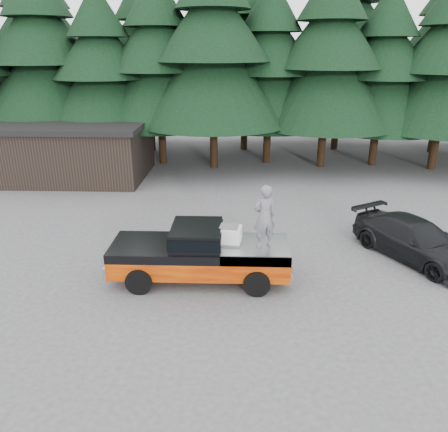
{
  "coord_description": "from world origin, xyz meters",
  "views": [
    {
      "loc": [
        0.62,
        -13.3,
        7.27
      ],
      "look_at": [
        0.16,
        0.0,
        2.15
      ],
      "focal_mm": 35.0,
      "sensor_mm": 36.0,
      "label": 1
    }
  ],
  "objects_px": {
    "air_compressor": "(229,235)",
    "man_on_bed": "(264,217)",
    "pickup_truck": "(200,261)",
    "parked_car": "(415,240)",
    "utility_building": "(77,149)"
  },
  "relations": [
    {
      "from": "parked_car",
      "to": "air_compressor",
      "type": "bearing_deg",
      "value": 164.53
    },
    {
      "from": "man_on_bed",
      "to": "utility_building",
      "type": "height_order",
      "value": "man_on_bed"
    },
    {
      "from": "pickup_truck",
      "to": "utility_building",
      "type": "relative_size",
      "value": 0.71
    },
    {
      "from": "parked_car",
      "to": "utility_building",
      "type": "relative_size",
      "value": 0.59
    },
    {
      "from": "parked_car",
      "to": "utility_building",
      "type": "height_order",
      "value": "utility_building"
    },
    {
      "from": "pickup_truck",
      "to": "utility_building",
      "type": "distance_m",
      "value": 14.96
    },
    {
      "from": "utility_building",
      "to": "pickup_truck",
      "type": "bearing_deg",
      "value": -55.85
    },
    {
      "from": "pickup_truck",
      "to": "utility_building",
      "type": "xyz_separation_m",
      "value": [
        -8.38,
        12.35,
        1.0
      ]
    },
    {
      "from": "parked_car",
      "to": "pickup_truck",
      "type": "bearing_deg",
      "value": 162.98
    },
    {
      "from": "man_on_bed",
      "to": "parked_car",
      "type": "distance_m",
      "value": 6.26
    },
    {
      "from": "parked_car",
      "to": "utility_building",
      "type": "distance_m",
      "value": 19.24
    },
    {
      "from": "pickup_truck",
      "to": "parked_car",
      "type": "distance_m",
      "value": 7.96
    },
    {
      "from": "utility_building",
      "to": "air_compressor",
      "type": "bearing_deg",
      "value": -52.84
    },
    {
      "from": "pickup_truck",
      "to": "man_on_bed",
      "type": "distance_m",
      "value": 2.68
    },
    {
      "from": "air_compressor",
      "to": "man_on_bed",
      "type": "bearing_deg",
      "value": -5.36
    }
  ]
}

